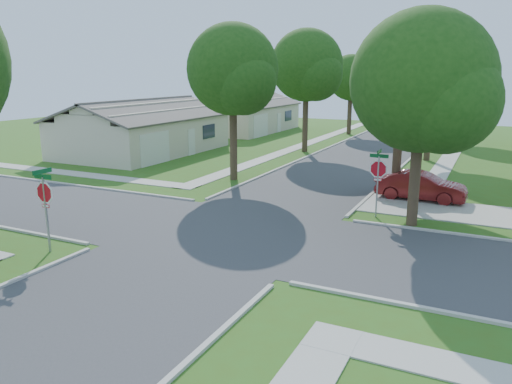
{
  "coord_description": "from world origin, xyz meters",
  "views": [
    {
      "loc": [
        9.15,
        -16.53,
        6.16
      ],
      "look_at": [
        0.82,
        0.65,
        1.6
      ],
      "focal_mm": 35.0,
      "sensor_mm": 36.0,
      "label": 1
    }
  ],
  "objects_px": {
    "stop_sign_ne": "(378,172)",
    "tree_e_near": "(403,84)",
    "tree_e_mid": "(434,72)",
    "car_curb_west": "(386,120)",
    "tree_w_near": "(234,74)",
    "house_nw_far": "(243,117)",
    "tree_ne_corner": "(423,88)",
    "house_nw_near": "(144,134)",
    "tree_e_far": "(451,75)",
    "tree_w_mid": "(307,69)",
    "stop_sign_sw": "(45,196)",
    "car_curb_east": "(423,135)",
    "car_driveway": "(421,186)",
    "tree_w_far": "(351,80)"
  },
  "relations": [
    {
      "from": "stop_sign_ne",
      "to": "stop_sign_sw",
      "type": "bearing_deg",
      "value": -135.0
    },
    {
      "from": "stop_sign_sw",
      "to": "car_curb_east",
      "type": "bearing_deg",
      "value": 77.14
    },
    {
      "from": "tree_e_mid",
      "to": "tree_w_far",
      "type": "height_order",
      "value": "tree_e_mid"
    },
    {
      "from": "tree_e_far",
      "to": "tree_w_mid",
      "type": "height_order",
      "value": "tree_w_mid"
    },
    {
      "from": "tree_w_far",
      "to": "car_curb_west",
      "type": "relative_size",
      "value": 1.83
    },
    {
      "from": "tree_e_mid",
      "to": "car_driveway",
      "type": "bearing_deg",
      "value": -84.24
    },
    {
      "from": "tree_e_near",
      "to": "car_curb_east",
      "type": "height_order",
      "value": "tree_e_near"
    },
    {
      "from": "tree_w_near",
      "to": "car_driveway",
      "type": "bearing_deg",
      "value": -1.65
    },
    {
      "from": "stop_sign_ne",
      "to": "house_nw_far",
      "type": "relative_size",
      "value": 0.22
    },
    {
      "from": "tree_w_near",
      "to": "car_curb_west",
      "type": "bearing_deg",
      "value": 87.71
    },
    {
      "from": "tree_e_mid",
      "to": "house_nw_near",
      "type": "distance_m",
      "value": 22.12
    },
    {
      "from": "stop_sign_ne",
      "to": "car_curb_east",
      "type": "height_order",
      "value": "stop_sign_ne"
    },
    {
      "from": "tree_e_far",
      "to": "stop_sign_ne",
      "type": "bearing_deg",
      "value": -90.1
    },
    {
      "from": "stop_sign_sw",
      "to": "house_nw_far",
      "type": "relative_size",
      "value": 0.22
    },
    {
      "from": "stop_sign_sw",
      "to": "tree_ne_corner",
      "type": "xyz_separation_m",
      "value": [
        11.06,
        8.91,
        3.56
      ]
    },
    {
      "from": "stop_sign_ne",
      "to": "tree_ne_corner",
      "type": "xyz_separation_m",
      "value": [
        1.66,
        -0.49,
        3.56
      ]
    },
    {
      "from": "stop_sign_ne",
      "to": "car_curb_east",
      "type": "xyz_separation_m",
      "value": [
        -1.5,
        25.22,
        -1.26
      ]
    },
    {
      "from": "tree_e_mid",
      "to": "car_curb_west",
      "type": "relative_size",
      "value": 2.1
    },
    {
      "from": "tree_e_far",
      "to": "stop_sign_sw",
      "type": "bearing_deg",
      "value": -103.73
    },
    {
      "from": "tree_w_near",
      "to": "tree_w_far",
      "type": "relative_size",
      "value": 1.12
    },
    {
      "from": "house_nw_far",
      "to": "car_curb_west",
      "type": "distance_m",
      "value": 18.38
    },
    {
      "from": "stop_sign_ne",
      "to": "tree_e_near",
      "type": "bearing_deg",
      "value": 89.32
    },
    {
      "from": "car_driveway",
      "to": "house_nw_far",
      "type": "bearing_deg",
      "value": 45.39
    },
    {
      "from": "tree_e_mid",
      "to": "tree_e_far",
      "type": "bearing_deg",
      "value": 90.02
    },
    {
      "from": "tree_e_far",
      "to": "tree_ne_corner",
      "type": "height_order",
      "value": "tree_e_far"
    },
    {
      "from": "tree_e_far",
      "to": "car_curb_west",
      "type": "relative_size",
      "value": 1.99
    },
    {
      "from": "tree_e_near",
      "to": "tree_e_far",
      "type": "height_order",
      "value": "tree_e_far"
    },
    {
      "from": "stop_sign_sw",
      "to": "tree_ne_corner",
      "type": "relative_size",
      "value": 0.34
    },
    {
      "from": "tree_e_far",
      "to": "tree_ne_corner",
      "type": "relative_size",
      "value": 1.01
    },
    {
      "from": "tree_e_far",
      "to": "tree_w_mid",
      "type": "xyz_separation_m",
      "value": [
        -9.39,
        -13.0,
        0.51
      ]
    },
    {
      "from": "tree_w_far",
      "to": "house_nw_far",
      "type": "relative_size",
      "value": 0.59
    },
    {
      "from": "stop_sign_ne",
      "to": "tree_w_mid",
      "type": "bearing_deg",
      "value": 119.8
    },
    {
      "from": "stop_sign_ne",
      "to": "tree_w_far",
      "type": "xyz_separation_m",
      "value": [
        -9.35,
        29.31,
        3.48
      ]
    },
    {
      "from": "tree_e_near",
      "to": "tree_w_mid",
      "type": "relative_size",
      "value": 0.87
    },
    {
      "from": "tree_e_near",
      "to": "tree_e_far",
      "type": "relative_size",
      "value": 0.95
    },
    {
      "from": "stop_sign_sw",
      "to": "tree_e_mid",
      "type": "relative_size",
      "value": 0.32
    },
    {
      "from": "tree_ne_corner",
      "to": "car_curb_west",
      "type": "bearing_deg",
      "value": 103.14
    },
    {
      "from": "tree_e_mid",
      "to": "tree_w_near",
      "type": "xyz_separation_m",
      "value": [
        -9.4,
        -12.0,
        -0.14
      ]
    },
    {
      "from": "tree_w_mid",
      "to": "tree_w_far",
      "type": "relative_size",
      "value": 1.19
    },
    {
      "from": "tree_e_mid",
      "to": "tree_e_far",
      "type": "distance_m",
      "value": 13.0
    },
    {
      "from": "car_curb_west",
      "to": "car_curb_east",
      "type": "bearing_deg",
      "value": 116.23
    },
    {
      "from": "tree_e_near",
      "to": "tree_w_mid",
      "type": "xyz_separation_m",
      "value": [
        -9.39,
        12.0,
        0.85
      ]
    },
    {
      "from": "tree_w_mid",
      "to": "tree_ne_corner",
      "type": "bearing_deg",
      "value": -56.78
    },
    {
      "from": "tree_e_near",
      "to": "house_nw_far",
      "type": "height_order",
      "value": "tree_e_near"
    },
    {
      "from": "tree_w_far",
      "to": "house_nw_far",
      "type": "distance_m",
      "value": 12.19
    },
    {
      "from": "tree_w_near",
      "to": "house_nw_far",
      "type": "relative_size",
      "value": 0.66
    },
    {
      "from": "stop_sign_ne",
      "to": "tree_w_near",
      "type": "xyz_separation_m",
      "value": [
        -9.34,
        4.31,
        4.08
      ]
    },
    {
      "from": "tree_ne_corner",
      "to": "tree_e_mid",
      "type": "bearing_deg",
      "value": 95.45
    },
    {
      "from": "stop_sign_ne",
      "to": "tree_e_near",
      "type": "xyz_separation_m",
      "value": [
        0.05,
        4.31,
        3.61
      ]
    },
    {
      "from": "tree_e_near",
      "to": "tree_w_far",
      "type": "distance_m",
      "value": 26.71
    }
  ]
}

